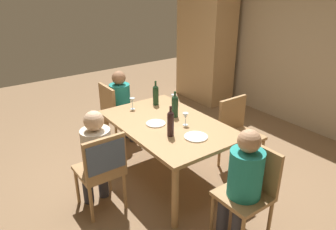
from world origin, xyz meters
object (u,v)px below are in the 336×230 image
object	(u,v)px
wine_bottle_short_olive	(156,94)
dinner_plate_guest_left	(196,137)
dining_table	(168,130)
wine_glass_near_right	(132,101)
person_man_guest	(243,179)
armoire_cabinet	(205,44)
wine_bottle_dark_red	(171,123)
person_woman_host	(122,102)
chair_left_end	(115,110)
wine_bottle_tall_green	(175,106)
person_man_bearded	(96,153)
chair_right_end	(250,186)
chair_near	(103,164)
chair_far_right	(238,129)
dinner_plate_host	(156,123)
wine_glass_near_left	(174,98)
wine_glass_centre	(186,116)

from	to	relation	value
wine_bottle_short_olive	dinner_plate_guest_left	bearing A→B (deg)	-9.67
dining_table	wine_glass_near_right	size ratio (longest dim) A/B	10.81
person_man_guest	armoire_cabinet	bearing A→B (deg)	-36.55
wine_bottle_dark_red	person_man_guest	bearing A→B (deg)	8.77
dining_table	dinner_plate_guest_left	world-z (taller)	dinner_plate_guest_left
person_woman_host	chair_left_end	bearing A→B (deg)	-90.00
wine_bottle_tall_green	person_man_bearded	bearing A→B (deg)	-86.20
chair_right_end	person_man_bearded	bearing A→B (deg)	39.04
person_woman_host	wine_bottle_short_olive	distance (m)	0.70
person_woman_host	dinner_plate_guest_left	distance (m)	1.66
chair_left_end	chair_right_end	distance (m)	2.38
person_woman_host	person_man_bearded	world-z (taller)	person_man_bearded
chair_near	dinner_plate_guest_left	bearing A→B (deg)	-20.28
chair_far_right	wine_bottle_short_olive	bearing A→B (deg)	-50.31
wine_bottle_short_olive	dinner_plate_host	distance (m)	0.62
chair_right_end	wine_glass_near_left	bearing A→B (deg)	-10.54
dinner_plate_host	person_woman_host	bearing A→B (deg)	172.09
person_woman_host	chair_far_right	bearing A→B (deg)	30.76
armoire_cabinet	dining_table	size ratio (longest dim) A/B	1.35
wine_glass_near_left	wine_glass_near_right	bearing A→B (deg)	-111.71
armoire_cabinet	dinner_plate_guest_left	distance (m)	3.28
chair_near	wine_glass_centre	world-z (taller)	chair_near
person_man_guest	chair_near	bearing A→B (deg)	39.31
person_man_bearded	dinner_plate_host	world-z (taller)	person_man_bearded
chair_right_end	wine_bottle_dark_red	size ratio (longest dim) A/B	2.73
chair_near	dinner_plate_guest_left	distance (m)	1.00
armoire_cabinet	wine_bottle_short_olive	size ratio (longest dim) A/B	6.72
chair_far_right	wine_bottle_dark_red	size ratio (longest dim) A/B	2.73
chair_far_right	wine_glass_centre	xyz separation A→B (m)	(-0.11, -0.77, 0.33)
armoire_cabinet	person_woman_host	bearing A→B (deg)	-72.18
armoire_cabinet	chair_left_end	bearing A→B (deg)	-72.98
wine_bottle_tall_green	wine_glass_near_left	size ratio (longest dim) A/B	2.17
chair_right_end	wine_bottle_tall_green	xyz separation A→B (m)	(-1.28, 0.08, 0.37)
chair_right_end	wine_bottle_short_olive	xyz separation A→B (m)	(-1.74, 0.12, 0.37)
person_woman_host	wine_bottle_dark_red	world-z (taller)	person_woman_host
person_man_guest	wine_bottle_short_olive	size ratio (longest dim) A/B	3.52
wine_glass_centre	person_man_guest	bearing A→B (deg)	-8.57
chair_near	person_man_bearded	xyz separation A→B (m)	(-0.15, -0.00, 0.06)
person_woman_host	wine_glass_centre	xyz separation A→B (m)	(1.35, 0.10, 0.22)
person_woman_host	wine_bottle_tall_green	size ratio (longest dim) A/B	3.42
dining_table	armoire_cabinet	bearing A→B (deg)	130.07
dining_table	person_woman_host	xyz separation A→B (m)	(-1.19, 0.03, -0.03)
person_man_bearded	person_man_guest	distance (m)	1.49
person_man_bearded	wine_glass_near_right	size ratio (longest dim) A/B	7.56
person_woman_host	person_man_bearded	bearing A→B (deg)	-38.45
chair_right_end	wine_glass_near_left	world-z (taller)	chair_right_end
wine_bottle_short_olive	wine_glass_near_right	distance (m)	0.33
wine_bottle_short_olive	wine_glass_centre	xyz separation A→B (m)	(0.72, -0.08, -0.04)
wine_bottle_dark_red	chair_left_end	bearing A→B (deg)	176.91
wine_glass_near_right	dinner_plate_host	world-z (taller)	wine_glass_near_right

